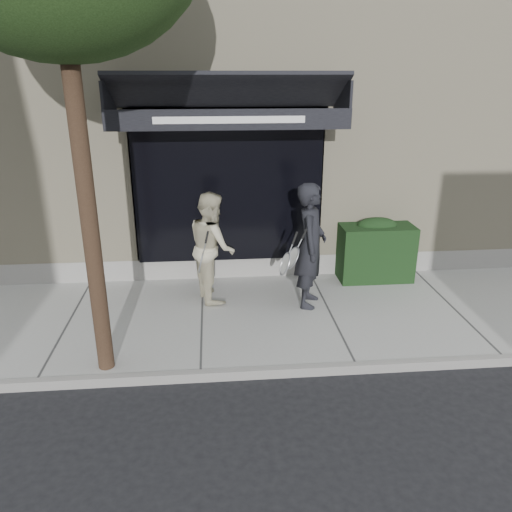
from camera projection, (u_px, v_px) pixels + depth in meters
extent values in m
plane|color=black|center=(329.00, 317.00, 7.92)|extent=(80.00, 80.00, 0.00)
cube|color=#9A9A95|center=(329.00, 314.00, 7.90)|extent=(20.00, 3.00, 0.12)
cube|color=gray|center=(356.00, 368.00, 6.45)|extent=(20.00, 0.10, 0.14)
cube|color=beige|center=(286.00, 113.00, 11.62)|extent=(14.00, 7.00, 5.50)
cube|color=gray|center=(309.00, 264.00, 9.42)|extent=(14.02, 0.42, 0.50)
cube|color=black|center=(228.00, 186.00, 8.61)|extent=(3.20, 0.30, 2.60)
cube|color=gray|center=(136.00, 186.00, 8.61)|extent=(0.08, 0.40, 2.60)
cube|color=gray|center=(318.00, 183.00, 8.88)|extent=(0.08, 0.40, 2.60)
cube|color=gray|center=(227.00, 105.00, 8.28)|extent=(3.36, 0.40, 0.12)
cube|color=black|center=(228.00, 90.00, 7.54)|extent=(3.60, 1.03, 0.55)
cube|color=black|center=(230.00, 120.00, 7.21)|extent=(3.60, 0.05, 0.30)
cube|color=white|center=(230.00, 120.00, 7.18)|extent=(2.20, 0.01, 0.10)
cube|color=black|center=(108.00, 96.00, 7.42)|extent=(0.04, 1.00, 0.45)
cube|color=black|center=(343.00, 95.00, 7.72)|extent=(0.04, 1.00, 0.45)
cube|color=black|center=(375.00, 252.00, 8.96)|extent=(1.30, 0.70, 1.00)
ellipsoid|color=black|center=(377.00, 225.00, 8.78)|extent=(0.71, 0.38, 0.27)
cylinder|color=black|center=(86.00, 192.00, 5.60)|extent=(0.20, 0.20, 4.80)
imported|color=black|center=(311.00, 246.00, 7.77)|extent=(0.66, 0.83, 1.99)
torus|color=silver|center=(293.00, 258.00, 7.58)|extent=(0.21, 0.33, 0.28)
cylinder|color=silver|center=(293.00, 258.00, 7.58)|extent=(0.17, 0.29, 0.24)
cylinder|color=silver|center=(293.00, 258.00, 7.58)|extent=(0.17, 0.05, 0.10)
cylinder|color=black|center=(293.00, 258.00, 7.58)|extent=(0.20, 0.07, 0.12)
torus|color=silver|center=(285.00, 264.00, 7.47)|extent=(0.17, 0.32, 0.29)
cylinder|color=silver|center=(285.00, 264.00, 7.47)|extent=(0.14, 0.28, 0.26)
cylinder|color=silver|center=(285.00, 264.00, 7.47)|extent=(0.18, 0.05, 0.08)
cylinder|color=black|center=(285.00, 264.00, 7.47)|extent=(0.20, 0.06, 0.10)
imported|color=beige|center=(212.00, 246.00, 8.04)|extent=(0.87, 1.01, 1.79)
torus|color=silver|center=(202.00, 262.00, 7.83)|extent=(0.13, 0.31, 0.30)
cylinder|color=silver|center=(202.00, 262.00, 7.83)|extent=(0.10, 0.28, 0.26)
cylinder|color=silver|center=(202.00, 262.00, 7.83)|extent=(0.18, 0.04, 0.06)
cylinder|color=black|center=(202.00, 262.00, 7.83)|extent=(0.20, 0.06, 0.08)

